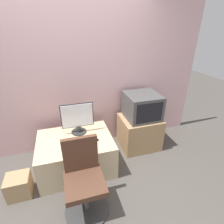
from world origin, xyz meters
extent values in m
plane|color=#4C4742|center=(0.00, 0.00, 0.00)|extent=(12.00, 12.00, 0.00)
cube|color=beige|center=(0.00, 1.32, 1.30)|extent=(4.40, 0.05, 2.60)
cube|color=#CCB289|center=(-0.11, 0.70, 0.26)|extent=(1.06, 0.81, 0.52)
cube|color=#A37F56|center=(1.03, 0.94, 0.28)|extent=(0.66, 0.57, 0.57)
cylinder|color=#2D2D2D|center=(-0.03, 0.86, 0.53)|extent=(0.22, 0.22, 0.02)
cylinder|color=#2D2D2D|center=(-0.03, 0.86, 0.59)|extent=(0.07, 0.07, 0.09)
cube|color=#2D2D2D|center=(-0.03, 0.87, 0.81)|extent=(0.47, 0.01, 0.38)
cube|color=silver|center=(-0.03, 0.86, 0.81)|extent=(0.45, 0.02, 0.35)
cube|color=white|center=(-0.01, 0.60, 0.53)|extent=(0.32, 0.14, 0.01)
ellipsoid|color=black|center=(0.19, 0.57, 0.54)|extent=(0.06, 0.03, 0.03)
cube|color=#474747|center=(1.05, 0.96, 0.78)|extent=(0.54, 0.54, 0.42)
cube|color=black|center=(1.05, 0.69, 0.78)|extent=(0.44, 0.01, 0.33)
cylinder|color=#333333|center=(-0.09, -0.05, 0.01)|extent=(0.52, 0.52, 0.03)
cylinder|color=#4C4C51|center=(-0.09, -0.05, 0.22)|extent=(0.05, 0.05, 0.39)
cube|color=#513323|center=(-0.09, -0.05, 0.45)|extent=(0.43, 0.43, 0.07)
cube|color=#513323|center=(-0.09, 0.14, 0.70)|extent=(0.39, 0.05, 0.44)
cube|color=#A3845B|center=(-0.88, 0.42, 0.15)|extent=(0.29, 0.26, 0.29)
camera|label=1|loc=(-0.19, -1.42, 2.00)|focal=28.00mm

